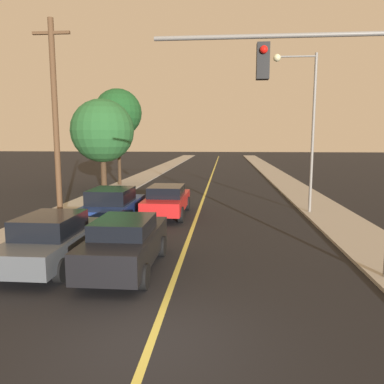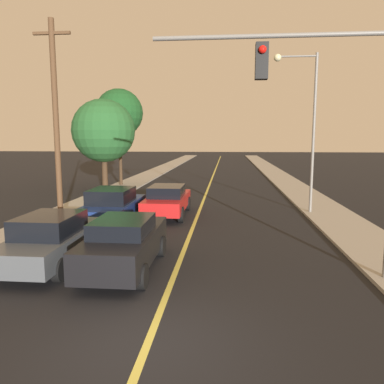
{
  "view_description": "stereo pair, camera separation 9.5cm",
  "coord_description": "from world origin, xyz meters",
  "px_view_note": "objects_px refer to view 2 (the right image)",
  "views": [
    {
      "loc": [
        1.34,
        -6.34,
        3.79
      ],
      "look_at": [
        0.0,
        8.83,
        1.6
      ],
      "focal_mm": 35.0,
      "sensor_mm": 36.0,
      "label": 1
    },
    {
      "loc": [
        1.43,
        -6.34,
        3.79
      ],
      "look_at": [
        0.0,
        8.83,
        1.6
      ],
      "focal_mm": 35.0,
      "sensor_mm": 36.0,
      "label": 2
    }
  ],
  "objects_px": {
    "car_near_lane_front": "(125,243)",
    "utility_pole_left": "(56,120)",
    "car_near_lane_second": "(167,200)",
    "streetlamp_right": "(305,112)",
    "tree_left_far": "(119,113)",
    "car_outer_lane_second": "(113,204)",
    "traffic_signal_mast": "(337,106)",
    "car_outer_lane_front": "(53,239)",
    "tree_left_near": "(103,131)"
  },
  "relations": [
    {
      "from": "traffic_signal_mast",
      "to": "tree_left_far",
      "type": "height_order",
      "value": "tree_left_far"
    },
    {
      "from": "car_near_lane_second",
      "to": "utility_pole_left",
      "type": "distance_m",
      "value": 6.26
    },
    {
      "from": "utility_pole_left",
      "to": "car_near_lane_front",
      "type": "bearing_deg",
      "value": -50.85
    },
    {
      "from": "streetlamp_right",
      "to": "utility_pole_left",
      "type": "distance_m",
      "value": 11.57
    },
    {
      "from": "tree_left_near",
      "to": "car_outer_lane_second",
      "type": "bearing_deg",
      "value": -69.7
    },
    {
      "from": "car_outer_lane_front",
      "to": "car_outer_lane_second",
      "type": "bearing_deg",
      "value": 90.0
    },
    {
      "from": "traffic_signal_mast",
      "to": "utility_pole_left",
      "type": "distance_m",
      "value": 11.53
    },
    {
      "from": "utility_pole_left",
      "to": "tree_left_far",
      "type": "bearing_deg",
      "value": 94.85
    },
    {
      "from": "utility_pole_left",
      "to": "tree_left_far",
      "type": "relative_size",
      "value": 1.15
    },
    {
      "from": "streetlamp_right",
      "to": "tree_left_far",
      "type": "distance_m",
      "value": 15.8
    },
    {
      "from": "car_outer_lane_second",
      "to": "traffic_signal_mast",
      "type": "height_order",
      "value": "traffic_signal_mast"
    },
    {
      "from": "car_outer_lane_second",
      "to": "tree_left_near",
      "type": "distance_m",
      "value": 10.55
    },
    {
      "from": "car_near_lane_second",
      "to": "utility_pole_left",
      "type": "height_order",
      "value": "utility_pole_left"
    },
    {
      "from": "car_outer_lane_second",
      "to": "utility_pole_left",
      "type": "distance_m",
      "value": 4.43
    },
    {
      "from": "car_outer_lane_front",
      "to": "streetlamp_right",
      "type": "relative_size",
      "value": 0.6
    },
    {
      "from": "car_near_lane_second",
      "to": "utility_pole_left",
      "type": "relative_size",
      "value": 0.55
    },
    {
      "from": "car_near_lane_front",
      "to": "traffic_signal_mast",
      "type": "bearing_deg",
      "value": -2.16
    },
    {
      "from": "car_near_lane_front",
      "to": "car_near_lane_second",
      "type": "xyz_separation_m",
      "value": [
        -0.0,
        7.75,
        -0.02
      ]
    },
    {
      "from": "car_near_lane_second",
      "to": "tree_left_far",
      "type": "height_order",
      "value": "tree_left_far"
    },
    {
      "from": "traffic_signal_mast",
      "to": "utility_pole_left",
      "type": "xyz_separation_m",
      "value": [
        -10.07,
        5.62,
        -0.02
      ]
    },
    {
      "from": "traffic_signal_mast",
      "to": "tree_left_near",
      "type": "relative_size",
      "value": 1.01
    },
    {
      "from": "car_near_lane_front",
      "to": "tree_left_far",
      "type": "height_order",
      "value": "tree_left_far"
    },
    {
      "from": "tree_left_far",
      "to": "traffic_signal_mast",
      "type": "bearing_deg",
      "value": -59.57
    },
    {
      "from": "car_outer_lane_second",
      "to": "traffic_signal_mast",
      "type": "bearing_deg",
      "value": -39.28
    },
    {
      "from": "car_near_lane_second",
      "to": "streetlamp_right",
      "type": "height_order",
      "value": "streetlamp_right"
    },
    {
      "from": "tree_left_near",
      "to": "tree_left_far",
      "type": "height_order",
      "value": "tree_left_far"
    },
    {
      "from": "car_outer_lane_front",
      "to": "tree_left_far",
      "type": "distance_m",
      "value": 19.46
    },
    {
      "from": "traffic_signal_mast",
      "to": "tree_left_far",
      "type": "bearing_deg",
      "value": 120.43
    },
    {
      "from": "tree_left_far",
      "to": "car_outer_lane_front",
      "type": "bearing_deg",
      "value": -80.14
    },
    {
      "from": "car_outer_lane_front",
      "to": "utility_pole_left",
      "type": "relative_size",
      "value": 0.54
    },
    {
      "from": "car_near_lane_front",
      "to": "utility_pole_left",
      "type": "bearing_deg",
      "value": 129.15
    },
    {
      "from": "car_outer_lane_second",
      "to": "streetlamp_right",
      "type": "distance_m",
      "value": 10.24
    },
    {
      "from": "traffic_signal_mast",
      "to": "tree_left_far",
      "type": "relative_size",
      "value": 0.86
    },
    {
      "from": "car_outer_lane_front",
      "to": "traffic_signal_mast",
      "type": "bearing_deg",
      "value": -3.94
    },
    {
      "from": "car_near_lane_second",
      "to": "streetlamp_right",
      "type": "bearing_deg",
      "value": 9.27
    },
    {
      "from": "car_near_lane_front",
      "to": "utility_pole_left",
      "type": "height_order",
      "value": "utility_pole_left"
    },
    {
      "from": "car_outer_lane_second",
      "to": "traffic_signal_mast",
      "type": "relative_size",
      "value": 0.76
    },
    {
      "from": "car_near_lane_front",
      "to": "tree_left_near",
      "type": "bearing_deg",
      "value": 110.26
    },
    {
      "from": "car_near_lane_front",
      "to": "tree_left_far",
      "type": "bearing_deg",
      "value": 106.37
    },
    {
      "from": "car_outer_lane_second",
      "to": "car_near_lane_second",
      "type": "bearing_deg",
      "value": 31.56
    },
    {
      "from": "tree_left_near",
      "to": "tree_left_far",
      "type": "bearing_deg",
      "value": 85.93
    },
    {
      "from": "car_near_lane_second",
      "to": "tree_left_far",
      "type": "relative_size",
      "value": 0.63
    },
    {
      "from": "car_outer_lane_front",
      "to": "tree_left_far",
      "type": "bearing_deg",
      "value": 99.86
    },
    {
      "from": "car_outer_lane_front",
      "to": "tree_left_near",
      "type": "distance_m",
      "value": 16.09
    },
    {
      "from": "car_outer_lane_second",
      "to": "tree_left_near",
      "type": "height_order",
      "value": "tree_left_near"
    },
    {
      "from": "car_outer_lane_second",
      "to": "streetlamp_right",
      "type": "height_order",
      "value": "streetlamp_right"
    },
    {
      "from": "car_near_lane_front",
      "to": "car_outer_lane_front",
      "type": "height_order",
      "value": "car_near_lane_front"
    },
    {
      "from": "traffic_signal_mast",
      "to": "tree_left_near",
      "type": "xyz_separation_m",
      "value": [
        -11.44,
        15.86,
        -0.29
      ]
    },
    {
      "from": "car_near_lane_front",
      "to": "streetlamp_right",
      "type": "relative_size",
      "value": 0.57
    },
    {
      "from": "car_near_lane_front",
      "to": "car_near_lane_second",
      "type": "relative_size",
      "value": 0.93
    }
  ]
}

